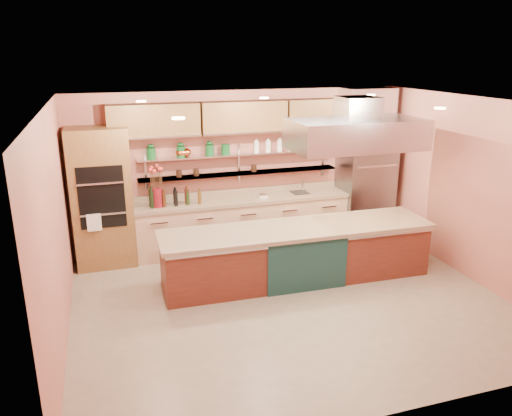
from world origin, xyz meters
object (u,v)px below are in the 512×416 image
object	(u,v)px
flower_vase	(157,198)
green_canister	(226,149)
kitchen_scale	(263,195)
island	(297,253)
refrigerator	(365,183)
copper_kettle	(186,152)

from	to	relation	value
flower_vase	green_canister	xyz separation A→B (m)	(1.25, 0.22, 0.71)
flower_vase	kitchen_scale	world-z (taller)	flower_vase
kitchen_scale	island	bearing A→B (deg)	-79.71
island	kitchen_scale	world-z (taller)	kitchen_scale
refrigerator	kitchen_scale	world-z (taller)	refrigerator
refrigerator	green_canister	bearing A→B (deg)	175.07
refrigerator	green_canister	distance (m)	2.78
island	green_canister	xyz separation A→B (m)	(-0.69, 1.71, 1.37)
kitchen_scale	copper_kettle	xyz separation A→B (m)	(-1.32, 0.22, 0.82)
refrigerator	copper_kettle	xyz separation A→B (m)	(-3.37, 0.23, 0.74)
kitchen_scale	copper_kettle	world-z (taller)	copper_kettle
copper_kettle	refrigerator	bearing A→B (deg)	-3.91
flower_vase	green_canister	bearing A→B (deg)	9.99
island	flower_vase	world-z (taller)	flower_vase
island	kitchen_scale	distance (m)	1.59
kitchen_scale	green_canister	distance (m)	1.06
copper_kettle	green_canister	xyz separation A→B (m)	(0.70, 0.00, 0.01)
island	copper_kettle	distance (m)	2.59
green_canister	flower_vase	bearing A→B (deg)	-170.01
copper_kettle	green_canister	world-z (taller)	green_canister
island	green_canister	distance (m)	2.30
refrigerator	flower_vase	size ratio (longest dim) A/B	6.50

